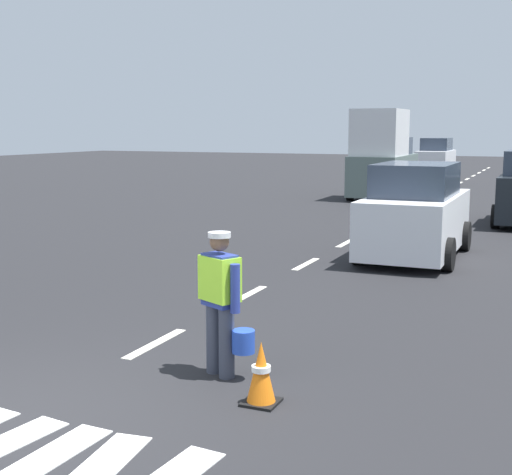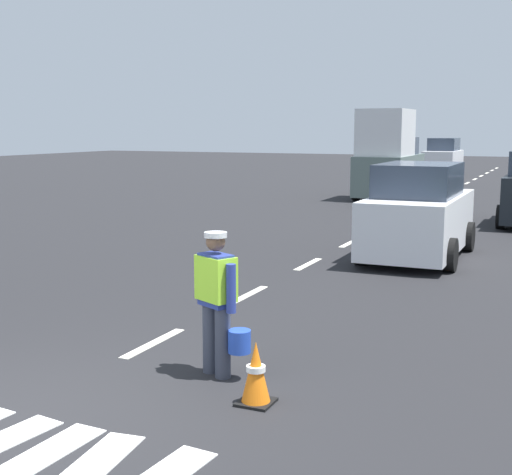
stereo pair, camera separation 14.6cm
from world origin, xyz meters
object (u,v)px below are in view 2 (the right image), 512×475
object	(u,v)px
car_oncoming_third	(443,160)
car_outgoing_ahead	(419,214)
traffic_cone_near	(256,373)
delivery_truck	(389,158)
road_worker	(218,297)

from	to	relation	value
car_oncoming_third	car_outgoing_ahead	bearing A→B (deg)	-81.72
traffic_cone_near	car_outgoing_ahead	bearing A→B (deg)	91.04
traffic_cone_near	delivery_truck	size ratio (longest dim) A/B	0.14
traffic_cone_near	car_oncoming_third	xyz separation A→B (m)	(-3.84, 34.33, 0.72)
road_worker	delivery_truck	xyz separation A→B (m)	(-3.17, 21.15, 0.68)
car_outgoing_ahead	road_worker	bearing A→B (deg)	-93.92
traffic_cone_near	delivery_truck	xyz separation A→B (m)	(-3.91, 21.76, 1.28)
delivery_truck	car_outgoing_ahead	xyz separation A→B (m)	(3.75, -12.69, -0.65)
road_worker	car_outgoing_ahead	bearing A→B (deg)	86.08
road_worker	delivery_truck	bearing A→B (deg)	98.52
delivery_truck	car_outgoing_ahead	bearing A→B (deg)	-73.54
car_outgoing_ahead	car_oncoming_third	bearing A→B (deg)	98.28
road_worker	car_oncoming_third	distance (m)	33.86
road_worker	car_oncoming_third	bearing A→B (deg)	95.24
traffic_cone_near	car_outgoing_ahead	world-z (taller)	car_outgoing_ahead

